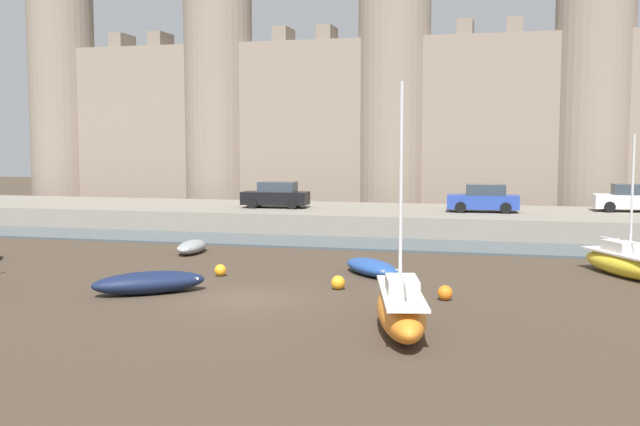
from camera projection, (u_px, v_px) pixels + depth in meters
ground_plane at (244, 299)px, 25.09m from camera, size 160.00×160.00×0.00m
water_channel at (341, 243)px, 39.06m from camera, size 80.00×4.50×0.10m
quay_road at (367, 219)px, 45.99m from camera, size 67.42×10.00×1.23m
castle at (394, 101)px, 55.09m from camera, size 61.35×5.92×22.21m
sailboat_foreground_centre at (401, 308)px, 20.67m from camera, size 2.49×5.70×6.89m
rowboat_foreground_left at (372, 267)px, 29.62m from camera, size 3.16×3.43×0.64m
rowboat_near_channel_right at (149, 282)px, 25.95m from camera, size 3.87×3.40×0.78m
rowboat_foreground_right at (192, 247)px, 35.61m from camera, size 1.40×2.94×0.61m
sailboat_midflat_centre at (625, 263)px, 29.31m from camera, size 3.49×5.06×5.58m
mooring_buoy_off_centre at (220, 270)px, 29.44m from camera, size 0.47×0.47×0.47m
mooring_buoy_near_channel at (338, 283)px, 26.71m from camera, size 0.51×0.51×0.51m
mooring_buoy_near_shore at (445, 293)px, 24.87m from camera, size 0.50×0.50×0.50m
car_quay_centre_east at (276, 195)px, 46.61m from camera, size 4.19×2.06×1.62m
car_quay_centre_west at (631, 198)px, 43.91m from camera, size 4.19×2.06×1.62m
car_quay_east at (484, 199)px, 43.64m from camera, size 4.19×2.06×1.62m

